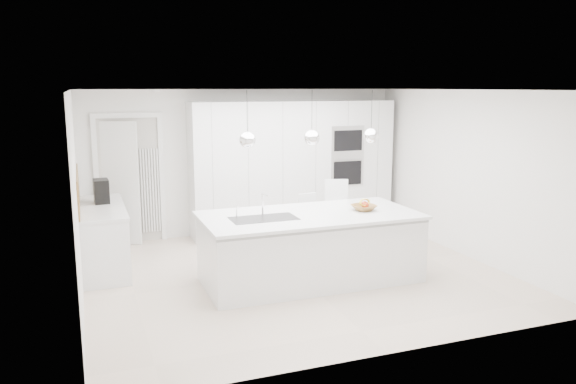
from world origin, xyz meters
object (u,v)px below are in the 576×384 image
object	(u,v)px
island_base	(311,249)
bar_stool_left	(310,227)
bar_stool_right	(340,218)
fruit_bowl	(364,208)
espresso_machine	(101,191)

from	to	relation	value
island_base	bar_stool_left	size ratio (longest dim) A/B	2.92
bar_stool_left	bar_stool_right	bearing A→B (deg)	-3.84
fruit_bowl	espresso_machine	distance (m)	3.74
espresso_machine	bar_stool_right	bearing A→B (deg)	-14.59
fruit_bowl	espresso_machine	bearing A→B (deg)	151.79
bar_stool_left	espresso_machine	bearing A→B (deg)	154.85
island_base	bar_stool_left	xyz separation A→B (m)	(0.37, 0.94, 0.05)
island_base	fruit_bowl	bearing A→B (deg)	-1.43
island_base	bar_stool_left	bearing A→B (deg)	68.19
bar_stool_right	fruit_bowl	bearing A→B (deg)	-77.58
island_base	bar_stool_right	xyz separation A→B (m)	(0.89, 0.99, 0.14)
bar_stool_left	bar_stool_right	xyz separation A→B (m)	(0.52, 0.05, 0.08)
fruit_bowl	island_base	bearing A→B (deg)	178.57
island_base	fruit_bowl	xyz separation A→B (m)	(0.76, -0.02, 0.51)
espresso_machine	bar_stool_right	xyz separation A→B (m)	(3.42, -0.76, -0.50)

